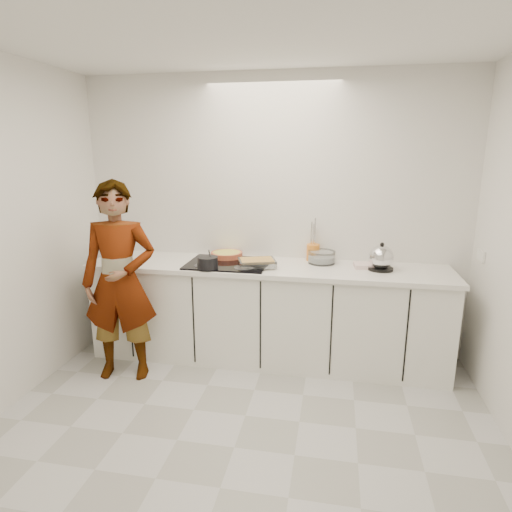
% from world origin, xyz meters
% --- Properties ---
extents(floor, '(3.60, 3.20, 0.00)m').
position_xyz_m(floor, '(0.00, 0.00, 0.00)').
color(floor, silver).
rests_on(floor, ground).
extents(ceiling, '(3.60, 3.20, 0.00)m').
position_xyz_m(ceiling, '(0.00, 0.00, 2.60)').
color(ceiling, white).
rests_on(ceiling, wall_back).
extents(wall_back, '(3.60, 0.00, 2.60)m').
position_xyz_m(wall_back, '(0.00, 1.60, 1.30)').
color(wall_back, silver).
rests_on(wall_back, ground).
extents(wall_front, '(3.60, 0.00, 2.60)m').
position_xyz_m(wall_front, '(0.00, -1.60, 1.30)').
color(wall_front, silver).
rests_on(wall_front, ground).
extents(base_cabinets, '(3.20, 0.58, 0.87)m').
position_xyz_m(base_cabinets, '(0.00, 1.28, 0.43)').
color(base_cabinets, white).
rests_on(base_cabinets, floor).
extents(countertop, '(3.24, 0.64, 0.04)m').
position_xyz_m(countertop, '(0.00, 1.28, 0.89)').
color(countertop, white).
rests_on(countertop, base_cabinets).
extents(hob, '(0.72, 0.54, 0.01)m').
position_xyz_m(hob, '(-0.35, 1.26, 0.92)').
color(hob, black).
rests_on(hob, countertop).
extents(tart_dish, '(0.32, 0.32, 0.05)m').
position_xyz_m(tart_dish, '(-0.41, 1.45, 0.95)').
color(tart_dish, '#BD5536').
rests_on(tart_dish, hob).
extents(saucepan, '(0.24, 0.24, 0.17)m').
position_xyz_m(saucepan, '(-0.47, 1.05, 0.97)').
color(saucepan, black).
rests_on(saucepan, hob).
extents(baking_dish, '(0.37, 0.32, 0.06)m').
position_xyz_m(baking_dish, '(-0.07, 1.19, 0.96)').
color(baking_dish, silver).
rests_on(baking_dish, hob).
extents(mixing_bowl, '(0.26, 0.26, 0.11)m').
position_xyz_m(mixing_bowl, '(0.49, 1.45, 0.96)').
color(mixing_bowl, silver).
rests_on(mixing_bowl, countertop).
extents(tea_towel, '(0.24, 0.19, 0.04)m').
position_xyz_m(tea_towel, '(0.88, 1.37, 0.93)').
color(tea_towel, white).
rests_on(tea_towel, countertop).
extents(kettle, '(0.27, 0.27, 0.24)m').
position_xyz_m(kettle, '(0.99, 1.31, 1.01)').
color(kettle, black).
rests_on(kettle, countertop).
extents(utensil_crock, '(0.14, 0.14, 0.15)m').
position_xyz_m(utensil_crock, '(0.40, 1.54, 0.99)').
color(utensil_crock, orange).
rests_on(utensil_crock, countertop).
extents(cook, '(0.68, 0.52, 1.69)m').
position_xyz_m(cook, '(-1.16, 0.77, 0.85)').
color(cook, white).
rests_on(cook, floor).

